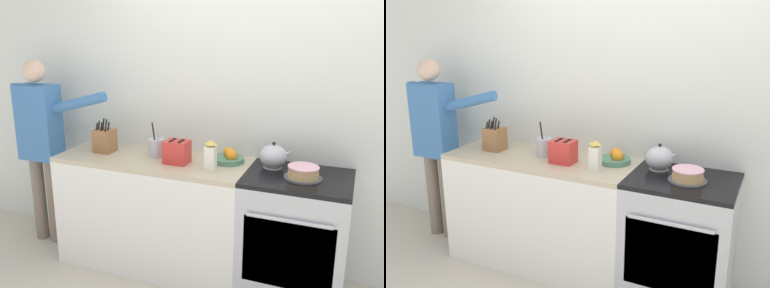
# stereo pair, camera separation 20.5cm
# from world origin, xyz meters

# --- Properties ---
(wall_back) EXTENTS (8.00, 0.04, 2.60)m
(wall_back) POSITION_xyz_m (0.00, 0.60, 1.30)
(wall_back) COLOR silver
(wall_back) RESTS_ON ground_plane
(counter_cabinet) EXTENTS (1.46, 0.58, 0.89)m
(counter_cabinet) POSITION_xyz_m (-0.72, 0.29, 0.44)
(counter_cabinet) COLOR white
(counter_cabinet) RESTS_ON ground_plane
(stove_range) EXTENTS (0.70, 0.61, 0.89)m
(stove_range) POSITION_xyz_m (0.37, 0.29, 0.44)
(stove_range) COLOR #B7BABF
(stove_range) RESTS_ON ground_plane
(layer_cake) EXTENTS (0.25, 0.25, 0.08)m
(layer_cake) POSITION_xyz_m (0.40, 0.26, 0.93)
(layer_cake) COLOR #4C4C51
(layer_cake) RESTS_ON stove_range
(tea_kettle) EXTENTS (0.24, 0.19, 0.19)m
(tea_kettle) POSITION_xyz_m (0.17, 0.41, 0.97)
(tea_kettle) COLOR #B7BABF
(tea_kettle) RESTS_ON stove_range
(knife_block) EXTENTS (0.15, 0.14, 0.27)m
(knife_block) POSITION_xyz_m (-1.14, 0.29, 0.98)
(knife_block) COLOR olive
(knife_block) RESTS_ON counter_cabinet
(utensil_crock) EXTENTS (0.12, 0.12, 0.32)m
(utensil_crock) POSITION_xyz_m (-0.71, 0.33, 0.96)
(utensil_crock) COLOR #B7BABF
(utensil_crock) RESTS_ON counter_cabinet
(fruit_bowl) EXTENTS (0.25, 0.25, 0.10)m
(fruit_bowl) POSITION_xyz_m (-0.16, 0.41, 0.92)
(fruit_bowl) COLOR #4C7F66
(fruit_bowl) RESTS_ON counter_cabinet
(toaster) EXTENTS (0.19, 0.15, 0.17)m
(toaster) POSITION_xyz_m (-0.50, 0.25, 0.97)
(toaster) COLOR red
(toaster) RESTS_ON counter_cabinet
(milk_carton) EXTENTS (0.07, 0.07, 0.22)m
(milk_carton) POSITION_xyz_m (-0.22, 0.18, 0.99)
(milk_carton) COLOR white
(milk_carton) RESTS_ON counter_cabinet
(person_baker) EXTENTS (0.91, 0.20, 1.59)m
(person_baker) POSITION_xyz_m (-1.76, 0.29, 0.94)
(person_baker) COLOR #7A6B5B
(person_baker) RESTS_ON ground_plane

